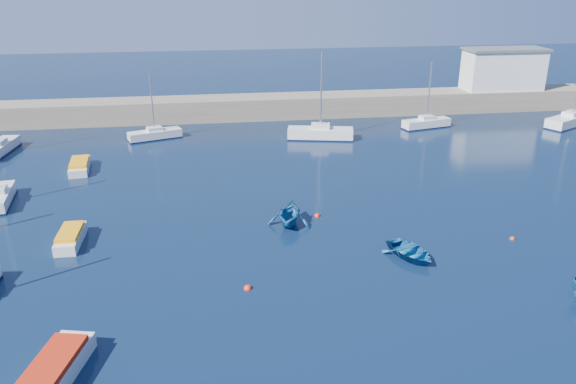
{
  "coord_description": "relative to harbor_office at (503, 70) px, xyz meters",
  "views": [
    {
      "loc": [
        -8.34,
        -22.81,
        17.29
      ],
      "look_at": [
        -2.64,
        16.23,
        1.6
      ],
      "focal_mm": 35.0,
      "sensor_mm": 36.0,
      "label": 1
    }
  ],
  "objects": [
    {
      "name": "buoy_1",
      "position": [
        -18.02,
        -36.72,
        -5.1
      ],
      "size": [
        0.38,
        0.38,
        0.38
      ],
      "primitive_type": "sphere",
      "color": "#BA380D",
      "rests_on": "ground"
    },
    {
      "name": "harbor_office",
      "position": [
        0.0,
        0.0,
        0.0
      ],
      "size": [
        10.0,
        4.0,
        5.0
      ],
      "primitive_type": "cube",
      "color": "silver",
      "rests_on": "back_wall"
    },
    {
      "name": "buoy_3",
      "position": [
        -30.6,
        -30.99,
        -5.1
      ],
      "size": [
        0.44,
        0.44,
        0.44
      ],
      "primitive_type": "sphere",
      "color": "#FF290D",
      "rests_on": "ground"
    },
    {
      "name": "dinghy_center",
      "position": [
        -25.92,
        -38.22,
        -4.71
      ],
      "size": [
        3.91,
        4.5,
        0.78
      ],
      "primitive_type": "imported",
      "rotation": [
        0.0,
        0.0,
        0.39
      ],
      "color": "#14548D",
      "rests_on": "ground"
    },
    {
      "name": "sailboat_8",
      "position": [
        4.3,
        -9.38,
        -4.43
      ],
      "size": [
        7.89,
        5.54,
        10.15
      ],
      "rotation": [
        0.0,
        0.0,
        2.05
      ],
      "color": "silver",
      "rests_on": "ground"
    },
    {
      "name": "motorboat_2",
      "position": [
        -50.32,
        -17.57,
        -4.66
      ],
      "size": [
        2.07,
        4.73,
        0.95
      ],
      "rotation": [
        0.0,
        0.0,
        0.1
      ],
      "color": "silver",
      "rests_on": "ground"
    },
    {
      "name": "back_wall",
      "position": [
        -30.0,
        0.0,
        -3.8
      ],
      "size": [
        96.0,
        4.5,
        2.6
      ],
      "primitive_type": "cube",
      "color": "#786C5B",
      "rests_on": "ground"
    },
    {
      "name": "sailboat_5",
      "position": [
        -44.18,
        -8.19,
        -4.56
      ],
      "size": [
        5.87,
        3.38,
        7.49
      ],
      "rotation": [
        0.0,
        0.0,
        1.91
      ],
      "color": "silver",
      "rests_on": "ground"
    },
    {
      "name": "motorboat_0",
      "position": [
        -45.79,
        -46.95,
        -4.58
      ],
      "size": [
        2.84,
        5.2,
        1.1
      ],
      "rotation": [
        0.0,
        0.0,
        -0.24
      ],
      "color": "silver",
      "rests_on": "ground"
    },
    {
      "name": "ground",
      "position": [
        -30.0,
        -46.0,
        -5.1
      ],
      "size": [
        220.0,
        220.0,
        0.0
      ],
      "primitive_type": "plane",
      "color": "#0C1C34",
      "rests_on": "ground"
    },
    {
      "name": "sailboat_3",
      "position": [
        -54.92,
        -24.95,
        -4.54
      ],
      "size": [
        2.12,
        5.4,
        7.04
      ],
      "rotation": [
        0.0,
        0.0,
        0.13
      ],
      "color": "silver",
      "rests_on": "ground"
    },
    {
      "name": "sailboat_6",
      "position": [
        -26.3,
        -10.71,
        -4.42
      ],
      "size": [
        7.31,
        3.42,
        9.33
      ],
      "rotation": [
        0.0,
        0.0,
        1.36
      ],
      "color": "silver",
      "rests_on": "ground"
    },
    {
      "name": "motorboat_1",
      "position": [
        -47.97,
        -32.97,
        -4.64
      ],
      "size": [
        1.44,
        4.04,
        0.99
      ],
      "rotation": [
        0.0,
        0.0,
        -0.01
      ],
      "color": "silver",
      "rests_on": "ground"
    },
    {
      "name": "dinghy_left",
      "position": [
        -32.88,
        -32.21,
        -4.16
      ],
      "size": [
        4.07,
        4.38,
        1.88
      ],
      "primitive_type": "imported",
      "rotation": [
        0.0,
        0.0,
        -0.33
      ],
      "color": "#14548D",
      "rests_on": "ground"
    },
    {
      "name": "sailboat_7",
      "position": [
        -13.09,
        -7.91,
        -4.53
      ],
      "size": [
        5.98,
        2.92,
        7.66
      ],
      "rotation": [
        0.0,
        0.0,
        1.81
      ],
      "color": "silver",
      "rests_on": "ground"
    },
    {
      "name": "buoy_0",
      "position": [
        -36.58,
        -40.53,
        -5.1
      ],
      "size": [
        0.48,
        0.48,
        0.48
      ],
      "primitive_type": "sphere",
      "color": "#FF290D",
      "rests_on": "ground"
    }
  ]
}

